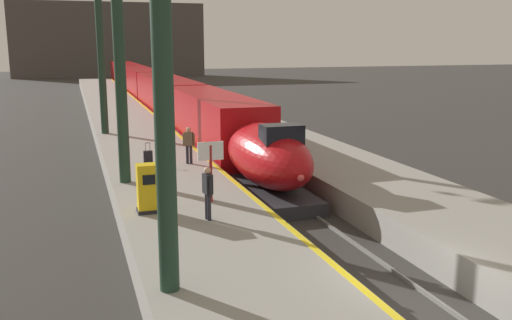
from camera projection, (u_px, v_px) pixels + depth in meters
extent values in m
plane|color=#33302D|center=(419.00, 313.00, 13.77)|extent=(260.00, 260.00, 0.00)
cube|color=gray|center=(136.00, 139.00, 35.45)|extent=(4.80, 110.00, 1.05)
cube|color=gray|center=(258.00, 133.00, 37.92)|extent=(4.80, 110.00, 1.05)
cube|color=yellow|center=(172.00, 129.00, 36.04)|extent=(0.20, 107.80, 0.01)
cube|color=slate|center=(180.00, 137.00, 39.11)|extent=(0.08, 110.00, 0.12)
cube|color=slate|center=(201.00, 136.00, 39.57)|extent=(0.08, 110.00, 0.12)
ellipsoid|color=#B20F14|center=(267.00, 155.00, 23.86)|extent=(2.78, 7.50, 2.56)
cube|color=#28282D|center=(270.00, 192.00, 23.83)|extent=(2.46, 6.38, 0.55)
cube|color=black|center=(282.00, 136.00, 22.07)|extent=(1.59, 1.00, 0.90)
sphere|color=#F24C4C|center=(300.00, 177.00, 20.47)|extent=(0.28, 0.28, 0.28)
cube|color=#B20F14|center=(214.00, 121.00, 32.41)|extent=(2.90, 14.00, 3.05)
cube|color=black|center=(190.00, 112.00, 31.87)|extent=(0.04, 11.90, 0.80)
cube|color=black|center=(238.00, 110.00, 32.73)|extent=(0.04, 11.90, 0.80)
cube|color=silver|center=(215.00, 143.00, 32.67)|extent=(2.92, 13.30, 0.24)
cube|color=black|center=(236.00, 167.00, 28.61)|extent=(2.03, 2.20, 0.56)
cube|color=black|center=(198.00, 139.00, 36.95)|extent=(2.03, 2.20, 0.56)
cube|color=#B20F14|center=(167.00, 96.00, 47.86)|extent=(2.90, 18.00, 3.05)
cube|color=black|center=(150.00, 89.00, 47.31)|extent=(0.04, 15.84, 0.80)
cube|color=black|center=(183.00, 89.00, 48.18)|extent=(0.04, 15.84, 0.80)
cube|color=black|center=(181.00, 126.00, 42.53)|extent=(2.03, 2.20, 0.56)
cube|color=black|center=(157.00, 109.00, 53.92)|extent=(2.03, 2.20, 0.56)
cube|color=#B20F14|center=(141.00, 82.00, 65.16)|extent=(2.90, 18.00, 3.05)
cube|color=black|center=(128.00, 77.00, 64.62)|extent=(0.04, 15.84, 0.80)
cube|color=black|center=(153.00, 76.00, 65.48)|extent=(0.04, 15.84, 0.80)
cube|color=black|center=(148.00, 102.00, 59.83)|extent=(2.03, 2.20, 0.56)
cube|color=black|center=(135.00, 93.00, 71.22)|extent=(2.03, 2.20, 0.56)
cube|color=#B20F14|center=(125.00, 73.00, 82.47)|extent=(2.90, 18.00, 3.05)
cube|color=black|center=(115.00, 70.00, 81.92)|extent=(0.04, 15.84, 0.80)
cube|color=black|center=(135.00, 69.00, 82.79)|extent=(0.04, 15.84, 0.80)
cube|color=black|center=(130.00, 89.00, 77.14)|extent=(2.03, 2.20, 0.56)
cube|color=black|center=(122.00, 83.00, 88.53)|extent=(2.03, 2.20, 0.56)
cylinder|color=#1E3828|center=(163.00, 82.00, 11.72)|extent=(0.44, 0.44, 9.26)
cylinder|color=#1E3828|center=(120.00, 74.00, 21.54)|extent=(0.44, 0.44, 8.55)
cylinder|color=#1E3828|center=(101.00, 50.00, 33.41)|extent=(0.44, 0.44, 9.99)
cylinder|color=#23232D|center=(187.00, 154.00, 25.76)|extent=(0.13, 0.13, 0.85)
cylinder|color=#23232D|center=(191.00, 155.00, 25.73)|extent=(0.13, 0.13, 0.85)
cube|color=brown|center=(189.00, 139.00, 25.59)|extent=(0.44, 0.37, 0.62)
cylinder|color=brown|center=(184.00, 140.00, 25.64)|extent=(0.09, 0.09, 0.58)
cylinder|color=brown|center=(194.00, 140.00, 25.57)|extent=(0.09, 0.09, 0.58)
sphere|color=tan|center=(189.00, 129.00, 25.51)|extent=(0.22, 0.22, 0.22)
cylinder|color=#23232D|center=(207.00, 206.00, 17.63)|extent=(0.13, 0.13, 0.85)
cylinder|color=#23232D|center=(209.00, 207.00, 17.48)|extent=(0.13, 0.13, 0.85)
cube|color=black|center=(208.00, 184.00, 17.41)|extent=(0.28, 0.41, 0.62)
cylinder|color=black|center=(205.00, 184.00, 17.63)|extent=(0.09, 0.09, 0.58)
cylinder|color=black|center=(211.00, 187.00, 17.21)|extent=(0.09, 0.09, 0.58)
sphere|color=tan|center=(207.00, 171.00, 17.32)|extent=(0.22, 0.22, 0.22)
cube|color=black|center=(148.00, 157.00, 25.73)|extent=(0.40, 0.22, 0.60)
cylinder|color=#262628|center=(145.00, 147.00, 25.60)|extent=(0.02, 0.02, 0.36)
cylinder|color=#262628|center=(150.00, 147.00, 25.67)|extent=(0.02, 0.02, 0.36)
cube|color=#262628|center=(147.00, 143.00, 25.60)|extent=(0.22, 0.03, 0.02)
cube|color=yellow|center=(148.00, 188.00, 18.29)|extent=(0.70, 0.56, 1.60)
cube|color=black|center=(149.00, 180.00, 17.95)|extent=(0.40, 0.02, 0.32)
cube|color=black|center=(149.00, 210.00, 18.44)|extent=(0.76, 0.62, 0.12)
cylinder|color=maroon|center=(211.00, 174.00, 19.44)|extent=(0.10, 0.10, 2.00)
cube|color=white|center=(210.00, 151.00, 19.28)|extent=(0.90, 0.06, 0.64)
cube|color=#4C4742|center=(110.00, 40.00, 107.23)|extent=(36.00, 2.00, 14.00)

